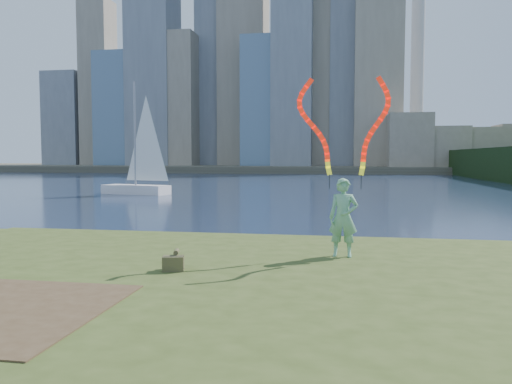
# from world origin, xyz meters

# --- Properties ---
(ground) EXTENTS (320.00, 320.00, 0.00)m
(ground) POSITION_xyz_m (0.00, 0.00, 0.00)
(ground) COLOR #1A2741
(ground) RESTS_ON ground
(grassy_knoll) EXTENTS (20.00, 18.00, 0.80)m
(grassy_knoll) POSITION_xyz_m (0.00, -2.30, 0.34)
(grassy_knoll) COLOR #39481A
(grassy_knoll) RESTS_ON ground
(far_shore) EXTENTS (320.00, 40.00, 1.20)m
(far_shore) POSITION_xyz_m (0.00, 95.00, 0.60)
(far_shore) COLOR #494436
(far_shore) RESTS_ON ground
(woman_with_ribbons) EXTENTS (2.05, 0.43, 4.01)m
(woman_with_ribbons) POSITION_xyz_m (2.55, 1.34, 2.21)
(woman_with_ribbons) COLOR #117A37
(woman_with_ribbons) RESTS_ON grassy_knoll
(canvas_bag) EXTENTS (0.42, 0.48, 0.36)m
(canvas_bag) POSITION_xyz_m (-0.50, -0.54, 0.95)
(canvas_bag) COLOR #4E4A27
(canvas_bag) RESTS_ON grassy_knoll
(sailboat) EXTENTS (5.77, 3.00, 8.69)m
(sailboat) POSITION_xyz_m (-12.95, 27.26, 1.49)
(sailboat) COLOR white
(sailboat) RESTS_ON ground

